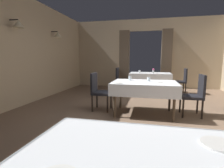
{
  "coord_description": "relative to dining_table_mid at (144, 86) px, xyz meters",
  "views": [
    {
      "loc": [
        0.22,
        -3.64,
        1.26
      ],
      "look_at": [
        -0.65,
        0.26,
        0.67
      ],
      "focal_mm": 27.11,
      "sensor_mm": 36.0,
      "label": 1
    }
  ],
  "objects": [
    {
      "name": "chair_mid_left",
      "position": [
        -1.11,
        0.08,
        -0.15
      ],
      "size": [
        0.44,
        0.44,
        0.93
      ],
      "color": "black",
      "rests_on": "ground"
    },
    {
      "name": "chair_far_left",
      "position": [
        -1.01,
        2.65,
        -0.15
      ],
      "size": [
        0.44,
        0.44,
        0.93
      ],
      "color": "black",
      "rests_on": "ground"
    },
    {
      "name": "glass_mid_d",
      "position": [
        0.09,
        0.14,
        0.14
      ],
      "size": [
        0.08,
        0.08,
        0.1
      ],
      "primitive_type": "cylinder",
      "color": "silver",
      "rests_on": "dining_table_mid"
    },
    {
      "name": "plate_mid_c",
      "position": [
        -0.55,
        -0.32,
        0.09
      ],
      "size": [
        0.23,
        0.23,
        0.01
      ],
      "primitive_type": "cylinder",
      "color": "white",
      "rests_on": "dining_table_mid"
    },
    {
      "name": "wall_back",
      "position": [
        -0.12,
        3.95,
        0.85
      ],
      "size": [
        6.4,
        0.27,
        3.0
      ],
      "color": "tan",
      "rests_on": "ground"
    },
    {
      "name": "plate_near_a",
      "position": [
        0.52,
        -2.81,
        0.09
      ],
      "size": [
        0.2,
        0.2,
        0.01
      ],
      "primitive_type": "cylinder",
      "color": "white",
      "rests_on": "dining_table_near"
    },
    {
      "name": "glass_mid_b",
      "position": [
        -0.35,
        0.16,
        0.15
      ],
      "size": [
        0.07,
        0.07,
        0.11
      ],
      "primitive_type": "cylinder",
      "color": "silver",
      "rests_on": "dining_table_mid"
    },
    {
      "name": "chair_mid_right",
      "position": [
        1.11,
        0.1,
        -0.15
      ],
      "size": [
        0.44,
        0.44,
        0.93
      ],
      "color": "black",
      "rests_on": "ground"
    },
    {
      "name": "flower_vase_far",
      "position": [
        0.24,
        2.36,
        0.19
      ],
      "size": [
        0.07,
        0.07,
        0.19
      ],
      "color": "silver",
      "rests_on": "dining_table_far"
    },
    {
      "name": "plate_mid_a",
      "position": [
        0.3,
        -0.03,
        0.09
      ],
      "size": [
        0.2,
        0.2,
        0.01
      ],
      "primitive_type": "cylinder",
      "color": "white",
      "rests_on": "dining_table_mid"
    },
    {
      "name": "chair_far_right",
      "position": [
        1.28,
        2.71,
        -0.15
      ],
      "size": [
        0.44,
        0.44,
        0.93
      ],
      "color": "black",
      "rests_on": "ground"
    },
    {
      "name": "wall_left",
      "position": [
        -3.31,
        -0.23,
        0.85
      ],
      "size": [
        0.49,
        8.4,
        3.0
      ],
      "color": "tan",
      "rests_on": "ground"
    },
    {
      "name": "dining_table_far",
      "position": [
        0.13,
        2.65,
        -0.01
      ],
      "size": [
        1.52,
        0.91,
        0.75
      ],
      "color": "#4C3D2D",
      "rests_on": "ground"
    },
    {
      "name": "glass_far_b",
      "position": [
        -0.26,
        2.56,
        0.14
      ],
      "size": [
        0.07,
        0.07,
        0.1
      ],
      "primitive_type": "cylinder",
      "color": "silver",
      "rests_on": "dining_table_far"
    },
    {
      "name": "dining_table_mid",
      "position": [
        0.0,
        0.0,
        0.0
      ],
      "size": [
        1.46,
        1.0,
        0.75
      ],
      "color": "#4C3D2D",
      "rests_on": "ground"
    },
    {
      "name": "ground",
      "position": [
        -0.12,
        -0.23,
        -0.66
      ],
      "size": [
        10.08,
        10.08,
        0.0
      ],
      "primitive_type": "plane",
      "color": "#7A604C"
    }
  ]
}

